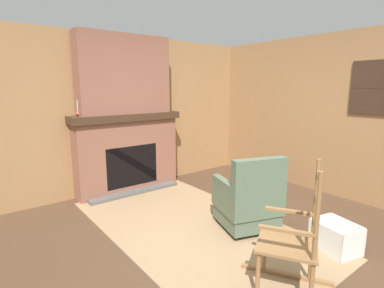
% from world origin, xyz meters
% --- Properties ---
extents(ground_plane, '(14.00, 14.00, 0.00)m').
position_xyz_m(ground_plane, '(0.00, 0.00, 0.00)').
color(ground_plane, '#4C3523').
extents(wood_panel_wall_left, '(0.06, 5.52, 2.51)m').
position_xyz_m(wood_panel_wall_left, '(-2.49, 0.00, 1.25)').
color(wood_panel_wall_left, '#9E7247').
rests_on(wood_panel_wall_left, ground).
extents(wood_panel_wall_back, '(5.52, 0.09, 2.51)m').
position_xyz_m(wood_panel_wall_back, '(0.01, 2.49, 1.26)').
color(wood_panel_wall_back, '#9E7247').
rests_on(wood_panel_wall_back, ground).
extents(fireplace_hearth, '(0.53, 1.78, 1.28)m').
position_xyz_m(fireplace_hearth, '(-2.29, 0.00, 0.63)').
color(fireplace_hearth, brown).
rests_on(fireplace_hearth, ground).
extents(chimney_breast, '(0.28, 1.48, 1.21)m').
position_xyz_m(chimney_breast, '(-2.30, 0.00, 1.88)').
color(chimney_breast, brown).
rests_on(chimney_breast, fireplace_hearth).
extents(area_rug, '(3.29, 1.84, 0.01)m').
position_xyz_m(area_rug, '(-0.59, 0.01, 0.01)').
color(area_rug, '#997A56').
rests_on(area_rug, ground).
extents(armchair, '(0.83, 0.82, 0.93)m').
position_xyz_m(armchair, '(-0.14, 0.50, 0.35)').
color(armchair, '#516651').
rests_on(armchair, ground).
extents(rocking_chair, '(0.90, 0.77, 1.12)m').
position_xyz_m(rocking_chair, '(0.84, -0.08, 0.40)').
color(rocking_chair, olive).
rests_on(rocking_chair, ground).
extents(firewood_stack, '(0.40, 0.44, 0.24)m').
position_xyz_m(firewood_stack, '(-0.89, 1.82, 0.11)').
color(firewood_stack, brown).
rests_on(firewood_stack, ground).
extents(laundry_basket, '(0.50, 0.43, 0.31)m').
position_xyz_m(laundry_basket, '(0.75, 0.86, 0.15)').
color(laundry_basket, white).
rests_on(laundry_basket, ground).
extents(oil_lamp_vase, '(0.13, 0.13, 0.23)m').
position_xyz_m(oil_lamp_vase, '(-2.33, -0.71, 1.36)').
color(oil_lamp_vase, '#B24C42').
rests_on(oil_lamp_vase, fireplace_hearth).
extents(storage_case, '(0.15, 0.24, 0.14)m').
position_xyz_m(storage_case, '(-2.33, 0.11, 1.35)').
color(storage_case, black).
rests_on(storage_case, fireplace_hearth).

